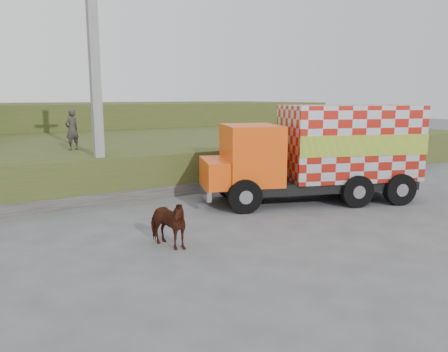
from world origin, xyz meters
TOP-DOWN VIEW (x-y plane):
  - ground at (0.00, 0.00)m, footprint 120.00×120.00m
  - embankment at (0.00, 10.00)m, footprint 40.00×12.00m
  - embankment_far at (0.00, 22.00)m, footprint 40.00×12.00m
  - retaining_strip at (-2.00, 4.20)m, footprint 16.00×0.50m
  - utility_pole at (-1.00, 4.60)m, footprint 1.20×0.30m
  - cargo_truck at (5.37, 0.94)m, footprint 7.47×4.51m
  - cow at (-0.95, -0.69)m, footprint 1.02×1.50m
  - pedestrian at (-1.31, 7.02)m, footprint 0.65×0.56m

SIDE VIEW (x-z plane):
  - ground at x=0.00m, z-range 0.00..0.00m
  - retaining_strip at x=-2.00m, z-range 0.00..0.40m
  - cow at x=-0.95m, z-range 0.00..1.16m
  - embankment at x=0.00m, z-range 0.00..1.50m
  - embankment_far at x=0.00m, z-range 0.00..3.00m
  - cargo_truck at x=5.37m, z-range 0.05..3.23m
  - pedestrian at x=-1.31m, z-range 1.50..3.01m
  - utility_pole at x=-1.00m, z-range 0.08..8.07m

